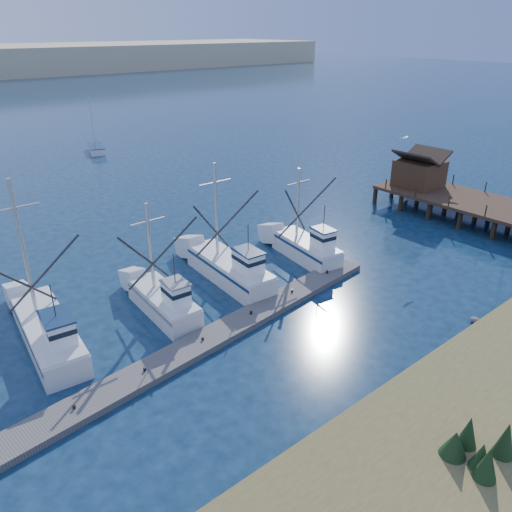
% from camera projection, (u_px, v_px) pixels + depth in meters
% --- Properties ---
extents(ground, '(500.00, 500.00, 0.00)m').
position_uv_depth(ground, '(381.00, 322.00, 31.45)').
color(ground, '#0B1F33').
rests_on(ground, ground).
extents(shore_bank, '(40.00, 10.00, 1.60)m').
position_uv_depth(shore_bank, '(464.00, 481.00, 19.49)').
color(shore_bank, '#4C422D').
rests_on(shore_bank, ground).
extents(floating_dock, '(29.80, 5.05, 0.40)m').
position_uv_depth(floating_dock, '(203.00, 343.00, 29.09)').
color(floating_dock, '#5F5955').
rests_on(floating_dock, ground).
extents(timber_pier, '(7.00, 20.00, 8.00)m').
position_uv_depth(timber_pier, '(450.00, 188.00, 48.77)').
color(timber_pier, black).
rests_on(timber_pier, ground).
extents(trawler_fleet, '(29.15, 9.40, 9.68)m').
position_uv_depth(trawler_fleet, '(149.00, 301.00, 31.92)').
color(trawler_fleet, silver).
rests_on(trawler_fleet, ground).
extents(sailboat_near, '(3.56, 5.89, 8.10)m').
position_uv_depth(sailboat_near, '(96.00, 149.00, 73.71)').
color(sailboat_near, silver).
rests_on(sailboat_near, ground).
extents(flying_gull, '(1.11, 0.20, 0.20)m').
position_uv_depth(flying_gull, '(404.00, 138.00, 41.80)').
color(flying_gull, white).
rests_on(flying_gull, ground).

